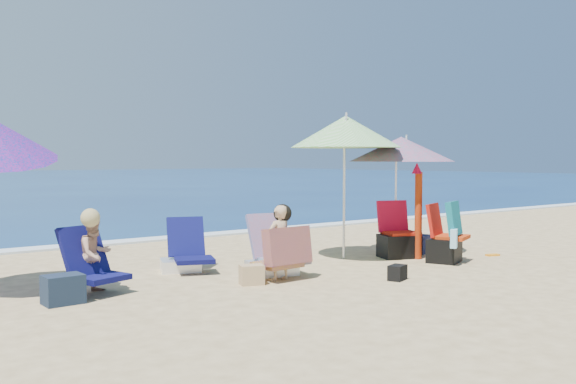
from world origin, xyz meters
TOP-DOWN VIEW (x-y plane):
  - ground at (0.00, 0.00)m, footprint 120.00×120.00m
  - foam at (0.00, 5.10)m, footprint 120.00×0.50m
  - umbrella_turquoise at (2.05, 1.04)m, footprint 2.13×2.13m
  - umbrella_striped at (0.93, 1.15)m, footprint 2.09×2.09m
  - furled_umbrella at (1.88, 0.52)m, footprint 0.18×0.16m
  - chair_navy at (-1.53, 1.77)m, footprint 0.77×0.93m
  - chair_rainbow at (-0.67, 0.84)m, footprint 0.73×0.87m
  - camp_chair_left at (1.73, 0.83)m, footprint 0.72×0.67m
  - camp_chair_right at (1.97, 0.05)m, footprint 0.74×0.74m
  - person_center at (-0.84, 0.41)m, footprint 0.68×0.56m
  - person_left at (-3.05, 1.13)m, footprint 0.75×0.77m
  - bag_navy_a at (-3.51, 0.78)m, footprint 0.42×0.31m
  - bag_tan at (-1.31, 0.42)m, footprint 0.34×0.29m
  - bag_navy_b at (2.39, 0.94)m, footprint 0.48×0.42m
  - bag_black_b at (0.35, -0.48)m, footprint 0.30×0.25m
  - orange_item at (3.09, -0.01)m, footprint 0.24×0.17m

SIDE VIEW (x-z plane):
  - ground at x=0.00m, z-range 0.00..0.00m
  - orange_item at x=3.09m, z-range 0.00..0.03m
  - foam at x=0.00m, z-range 0.00..0.04m
  - bag_black_b at x=0.35m, z-range 0.00..0.20m
  - bag_tan at x=-1.31m, z-range 0.00..0.25m
  - bag_navy_b at x=2.39m, z-range 0.00..0.30m
  - bag_navy_a at x=-3.51m, z-range 0.00..0.32m
  - chair_navy at x=-1.53m, z-range -0.17..0.57m
  - chair_rainbow at x=-0.67m, z-range -0.19..0.62m
  - camp_chair_left at x=1.73m, z-range -0.18..0.72m
  - camp_chair_right at x=1.97m, z-range -0.13..0.80m
  - person_left at x=-3.05m, z-range -0.05..0.96m
  - person_center at x=-0.84m, z-range -0.01..0.97m
  - furled_umbrella at x=1.88m, z-range 0.07..1.58m
  - umbrella_turquoise at x=2.05m, z-range 0.75..2.71m
  - umbrella_striped at x=0.93m, z-range 0.85..3.12m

